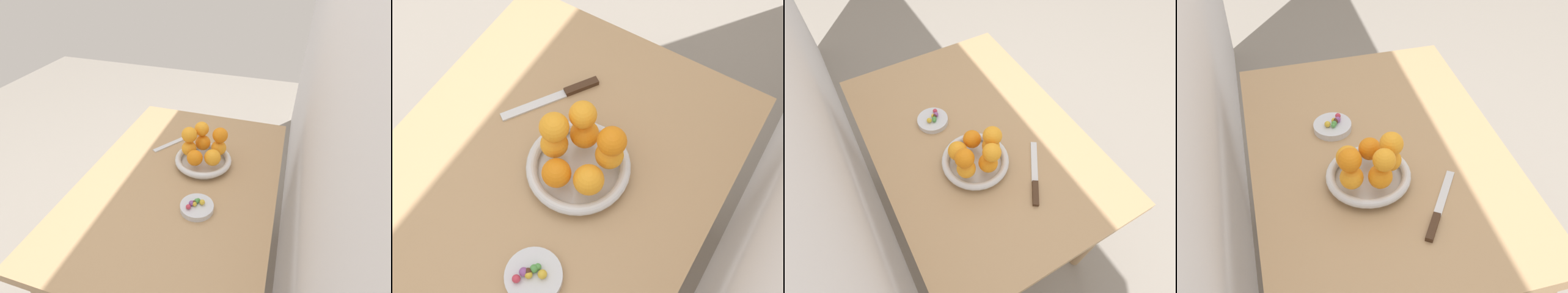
{
  "view_description": "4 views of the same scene",
  "coord_description": "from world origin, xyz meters",
  "views": [
    {
      "loc": [
        0.87,
        0.34,
        1.54
      ],
      "look_at": [
        -0.13,
        0.02,
        0.82
      ],
      "focal_mm": 28.0,
      "sensor_mm": 36.0,
      "label": 1
    },
    {
      "loc": [
        0.29,
        0.34,
        1.76
      ],
      "look_at": [
        -0.15,
        0.07,
        0.81
      ],
      "focal_mm": 45.0,
      "sensor_mm": 36.0,
      "label": 2
    },
    {
      "loc": [
        -0.64,
        0.34,
        1.67
      ],
      "look_at": [
        -0.11,
        0.03,
        0.81
      ],
      "focal_mm": 28.0,
      "sensor_mm": 36.0,
      "label": 3
    },
    {
      "loc": [
        -1.05,
        0.3,
        1.73
      ],
      "look_at": [
        -0.11,
        0.05,
        0.86
      ],
      "focal_mm": 45.0,
      "sensor_mm": 36.0,
      "label": 4
    }
  ],
  "objects": [
    {
      "name": "candy_ball_1",
      "position": [
        0.14,
        0.1,
        0.77
      ],
      "size": [
        0.02,
        0.02,
        0.02
      ],
      "primitive_type": "sphere",
      "color": "#472819",
      "rests_on": "candy_dish"
    },
    {
      "name": "orange_0",
      "position": [
        -0.06,
        0.04,
        0.81
      ],
      "size": [
        0.06,
        0.06,
        0.06
      ],
      "primitive_type": "sphere",
      "color": "orange",
      "rests_on": "fruit_bowl"
    },
    {
      "name": "orange_4",
      "position": [
        -0.12,
        -0.0,
        0.81
      ],
      "size": [
        0.06,
        0.06,
        0.06
      ],
      "primitive_type": "sphere",
      "color": "orange",
      "rests_on": "fruit_bowl"
    },
    {
      "name": "ground_plane",
      "position": [
        0.0,
        0.0,
        0.0
      ],
      "size": [
        6.0,
        6.0,
        0.0
      ],
      "primitive_type": "plane",
      "color": "gray"
    },
    {
      "name": "orange_1",
      "position": [
        -0.08,
        0.11,
        0.81
      ],
      "size": [
        0.07,
        0.07,
        0.07
      ],
      "primitive_type": "sphere",
      "color": "orange",
      "rests_on": "fruit_bowl"
    },
    {
      "name": "candy_ball_4",
      "position": [
        0.12,
        0.11,
        0.77
      ],
      "size": [
        0.01,
        0.01,
        0.01
      ],
      "primitive_type": "sphere",
      "color": "#4C9947",
      "rests_on": "candy_dish"
    },
    {
      "name": "orange_6",
      "position": [
        -0.18,
        0.04,
        0.88
      ],
      "size": [
        0.06,
        0.06,
        0.06
      ],
      "primitive_type": "sphere",
      "color": "orange",
      "rests_on": "orange_3"
    },
    {
      "name": "candy_dish",
      "position": [
        0.14,
        0.11,
        0.75
      ],
      "size": [
        0.12,
        0.12,
        0.02
      ],
      "primitive_type": "cylinder",
      "color": "silver",
      "rests_on": "dining_table"
    },
    {
      "name": "orange_5",
      "position": [
        -0.16,
        0.12,
        0.88
      ],
      "size": [
        0.06,
        0.06,
        0.06
      ],
      "primitive_type": "sphere",
      "color": "orange",
      "rests_on": "orange_2"
    },
    {
      "name": "candy_ball_2",
      "position": [
        0.13,
        0.11,
        0.77
      ],
      "size": [
        0.02,
        0.02,
        0.02
      ],
      "primitive_type": "sphere",
      "color": "#4C9947",
      "rests_on": "candy_dish"
    },
    {
      "name": "fruit_bowl",
      "position": [
        -0.12,
        0.06,
        0.76
      ],
      "size": [
        0.24,
        0.24,
        0.04
      ],
      "color": "silver",
      "rests_on": "dining_table"
    },
    {
      "name": "candy_ball_0",
      "position": [
        0.14,
        0.11,
        0.77
      ],
      "size": [
        0.02,
        0.02,
        0.02
      ],
      "primitive_type": "sphere",
      "color": "gold",
      "rests_on": "candy_dish"
    },
    {
      "name": "dining_table",
      "position": [
        0.0,
        0.0,
        0.65
      ],
      "size": [
        1.1,
        0.76,
        0.74
      ],
      "color": "tan",
      "rests_on": "ground_plane"
    },
    {
      "name": "candy_ball_3",
      "position": [
        0.13,
        0.13,
        0.77
      ],
      "size": [
        0.02,
        0.02,
        0.02
      ],
      "primitive_type": "sphere",
      "color": "gold",
      "rests_on": "candy_dish"
    },
    {
      "name": "candy_ball_6",
      "position": [
        0.16,
        0.09,
        0.77
      ],
      "size": [
        0.02,
        0.02,
        0.02
      ],
      "primitive_type": "sphere",
      "color": "#C6384C",
      "rests_on": "candy_dish"
    },
    {
      "name": "knife",
      "position": [
        -0.27,
        -0.09,
        0.75
      ],
      "size": [
        0.23,
        0.16,
        0.01
      ],
      "color": "#3F2819",
      "rests_on": "dining_table"
    },
    {
      "name": "candy_ball_5",
      "position": [
        0.14,
        0.09,
        0.77
      ],
      "size": [
        0.02,
        0.02,
        0.02
      ],
      "primitive_type": "sphere",
      "color": "#8C4C99",
      "rests_on": "candy_dish"
    },
    {
      "name": "orange_7",
      "position": [
        -0.13,
        -0.0,
        0.88
      ],
      "size": [
        0.07,
        0.07,
        0.07
      ],
      "primitive_type": "sphere",
      "color": "orange",
      "rests_on": "orange_4"
    },
    {
      "name": "orange_3",
      "position": [
        -0.18,
        0.04,
        0.81
      ],
      "size": [
        0.07,
        0.07,
        0.07
      ],
      "primitive_type": "sphere",
      "color": "orange",
      "rests_on": "fruit_bowl"
    },
    {
      "name": "orange_2",
      "position": [
        -0.16,
        0.12,
        0.81
      ],
      "size": [
        0.06,
        0.06,
        0.06
      ],
      "primitive_type": "sphere",
      "color": "orange",
      "rests_on": "fruit_bowl"
    }
  ]
}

